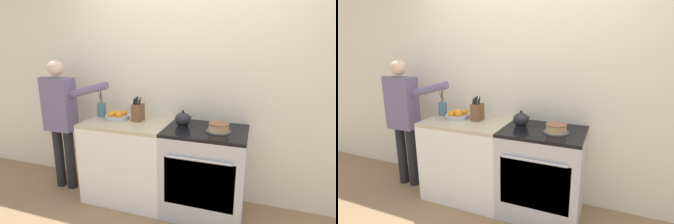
{
  "view_description": "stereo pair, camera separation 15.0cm",
  "coord_description": "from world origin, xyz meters",
  "views": [
    {
      "loc": [
        0.66,
        -2.1,
        1.67
      ],
      "look_at": [
        -0.15,
        0.27,
        1.04
      ],
      "focal_mm": 28.0,
      "sensor_mm": 36.0,
      "label": 1
    },
    {
      "loc": [
        0.8,
        -2.05,
        1.67
      ],
      "look_at": [
        -0.15,
        0.27,
        1.04
      ],
      "focal_mm": 28.0,
      "sensor_mm": 36.0,
      "label": 2
    }
  ],
  "objects": [
    {
      "name": "ground_plane",
      "position": [
        0.0,
        0.0,
        0.0
      ],
      "size": [
        16.0,
        16.0,
        0.0
      ],
      "primitive_type": "plane",
      "color": "#93704C"
    },
    {
      "name": "wall_back",
      "position": [
        0.0,
        0.62,
        1.3
      ],
      "size": [
        8.0,
        0.04,
        2.6
      ],
      "color": "silver",
      "rests_on": "ground_plane"
    },
    {
      "name": "counter_cabinet",
      "position": [
        -0.62,
        0.3,
        0.44
      ],
      "size": [
        0.9,
        0.6,
        0.89
      ],
      "color": "white",
      "rests_on": "ground_plane"
    },
    {
      "name": "stove_range",
      "position": [
        0.23,
        0.3,
        0.44
      ],
      "size": [
        0.79,
        0.63,
        0.89
      ],
      "color": "#B7BABF",
      "rests_on": "ground_plane"
    },
    {
      "name": "layer_cake",
      "position": [
        0.35,
        0.27,
        0.93
      ],
      "size": [
        0.24,
        0.24,
        0.08
      ],
      "color": "#4C4C51",
      "rests_on": "stove_range"
    },
    {
      "name": "tea_kettle",
      "position": [
        -0.02,
        0.35,
        0.95
      ],
      "size": [
        0.2,
        0.16,
        0.16
      ],
      "color": "#232328",
      "rests_on": "stove_range"
    },
    {
      "name": "knife_block",
      "position": [
        -0.53,
        0.37,
        0.98
      ],
      "size": [
        0.1,
        0.14,
        0.27
      ],
      "color": "brown",
      "rests_on": "counter_cabinet"
    },
    {
      "name": "utensil_crock",
      "position": [
        -1.0,
        0.4,
        0.97
      ],
      "size": [
        0.1,
        0.1,
        0.35
      ],
      "color": "#477084",
      "rests_on": "counter_cabinet"
    },
    {
      "name": "fruit_bowl",
      "position": [
        -0.77,
        0.36,
        0.92
      ],
      "size": [
        0.27,
        0.27,
        0.1
      ],
      "color": "#B7BABF",
      "rests_on": "counter_cabinet"
    },
    {
      "name": "person_baker",
      "position": [
        -1.44,
        0.25,
        0.9
      ],
      "size": [
        0.9,
        0.2,
        1.52
      ],
      "rotation": [
        0.0,
        0.0,
        -0.13
      ],
      "color": "black",
      "rests_on": "ground_plane"
    }
  ]
}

